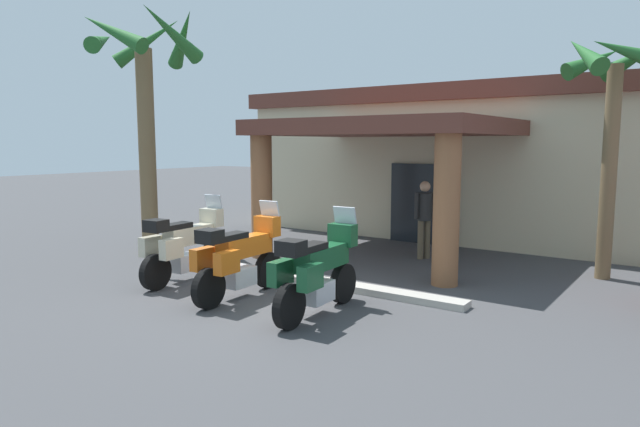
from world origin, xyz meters
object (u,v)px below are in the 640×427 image
Objects in this scene: motorcycle_cream at (185,246)px; pedestrian at (424,214)px; palm_tree_near_portico at (615,91)px; motel_building at (458,161)px; motorcycle_green at (317,271)px; motorcycle_orange at (239,258)px; palm_tree_roadside at (145,82)px.

motorcycle_cream is 1.24× the size of pedestrian.
pedestrian is 4.52m from palm_tree_near_portico.
motel_building reaches higher than motorcycle_green.
motorcycle_orange is 5.61m from palm_tree_roadside.
motel_building is 9.22m from motorcycle_orange.
palm_tree_roadside reaches higher than palm_tree_near_portico.
palm_tree_near_portico is (4.95, 5.05, 2.92)m from motorcycle_orange.
motorcycle_green is 6.74m from palm_tree_near_portico.
motorcycle_cream is 8.66m from palm_tree_near_portico.
motorcycle_cream is 4.41m from palm_tree_roadside.
pedestrian reaches higher than motorcycle_green.
motorcycle_orange is at bearing -91.65° from motel_building.
motorcycle_orange is at bearing 85.69° from motorcycle_green.
motorcycle_cream is at bearing -144.09° from palm_tree_near_portico.
palm_tree_roadside is 1.20× the size of palm_tree_near_portico.
palm_tree_near_portico reaches higher than motorcycle_green.
motel_building is at bearing 132.20° from pedestrian.
motel_building is 5.44× the size of motorcycle_green.
motorcycle_cream and motorcycle_orange have the same top height.
motorcycle_cream and motorcycle_green have the same top height.
motorcycle_orange is at bearing -103.40° from motorcycle_cream.
motorcycle_orange is 1.00× the size of motorcycle_green.
palm_tree_near_portico is at bearing -35.44° from motorcycle_green.
pedestrian reaches higher than motorcycle_orange.
palm_tree_roadside reaches higher than motorcycle_green.
motorcycle_green is at bearing -54.08° from pedestrian.
motorcycle_cream is 1.67m from motorcycle_orange.
palm_tree_roadside is at bearing -159.21° from palm_tree_near_portico.
motel_building is at bearing 5.12° from motorcycle_green.
palm_tree_near_portico is at bearing 20.79° from palm_tree_roadside.
motorcycle_orange is 7.65m from palm_tree_near_portico.
pedestrian is at bearing -78.00° from motel_building.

